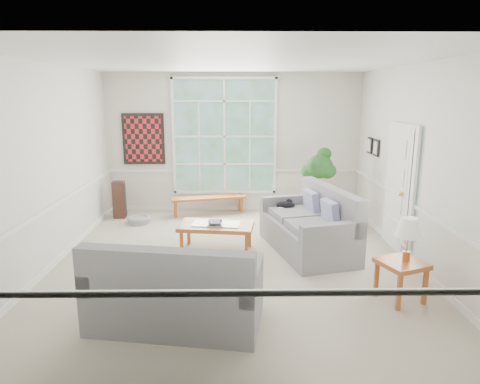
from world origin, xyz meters
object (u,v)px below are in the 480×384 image
Objects in this scene: side_table at (400,281)px; loveseat_front at (176,280)px; coffee_table at (216,237)px; loveseat_right at (307,220)px; end_table at (321,209)px.

loveseat_front is at bearing -169.73° from side_table.
side_table is at bearing -29.80° from coffee_table.
loveseat_front is 2.35m from coffee_table.
side_table reaches higher than coffee_table.
coffee_table is (-1.50, 0.04, -0.30)m from loveseat_right.
coffee_table is at bearing -141.43° from end_table.
side_table is (2.74, 0.50, -0.25)m from loveseat_front.
end_table is at bearing 45.85° from coffee_table.
loveseat_right is 1.99m from side_table.
end_table is at bearing 56.67° from loveseat_right.
loveseat_right is 3.76× the size of side_table.
loveseat_front is at bearing -121.56° from end_table.
end_table is 3.48m from side_table.
end_table is at bearing 67.39° from loveseat_front.
coffee_table is (0.35, 2.30, -0.28)m from loveseat_front.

